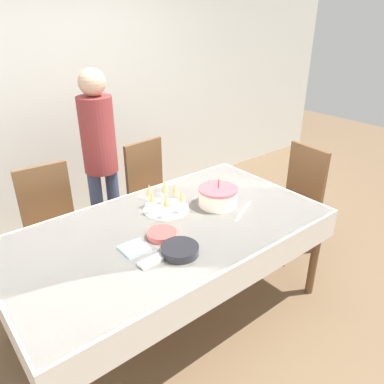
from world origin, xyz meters
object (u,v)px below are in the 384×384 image
dining_chair_far_left (53,222)px  birthday_cake (218,196)px  champagne_tray (165,199)px  person_standing (100,149)px  dining_chair_far_right (153,189)px  dining_chair_right_end (296,196)px  plate_stack_main (180,250)px  plate_stack_dessert (162,234)px

dining_chair_far_left → birthday_cake: dining_chair_far_left is taller
dining_chair_far_left → champagne_tray: size_ratio=3.00×
champagne_tray → dining_chair_far_left: bearing=129.6°
person_standing → dining_chair_far_right: bearing=-18.1°
dining_chair_right_end → plate_stack_main: bearing=-169.4°
dining_chair_far_right → champagne_tray: size_ratio=3.00×
dining_chair_right_end → plate_stack_dessert: dining_chair_right_end is taller
plate_stack_main → plate_stack_dessert: size_ratio=1.21×
dining_chair_far_left → dining_chair_right_end: same height
dining_chair_right_end → person_standing: person_standing is taller
person_standing → champagne_tray: bearing=-85.4°
champagne_tray → plate_stack_main: bearing=-116.5°
birthday_cake → champagne_tray: (-0.34, 0.18, 0.01)m
plate_stack_main → person_standing: 1.35m
birthday_cake → person_standing: size_ratio=0.17×
champagne_tray → plate_stack_main: (-0.24, -0.49, -0.06)m
dining_chair_right_end → plate_stack_dessert: size_ratio=5.24×
plate_stack_main → person_standing: person_standing is taller
plate_stack_dessert → person_standing: 1.14m
birthday_cake → person_standing: person_standing is taller
dining_chair_far_left → dining_chair_right_end: size_ratio=1.00×
dining_chair_far_left → birthday_cake: bearing=-43.7°
plate_stack_main → person_standing: size_ratio=0.14×
dining_chair_far_left → birthday_cake: size_ratio=3.44×
dining_chair_far_right → birthday_cake: (-0.01, -0.88, 0.27)m
dining_chair_far_right → plate_stack_main: dining_chair_far_right is taller
champagne_tray → plate_stack_main: champagne_tray is taller
dining_chair_far_right → dining_chair_right_end: (0.92, -0.91, 0.00)m
birthday_cake → plate_stack_dessert: size_ratio=1.52×
plate_stack_dessert → person_standing: person_standing is taller
dining_chair_far_right → plate_stack_dessert: bearing=-120.2°
dining_chair_right_end → plate_stack_dessert: bearing=-177.5°
dining_chair_right_end → champagne_tray: 1.31m
plate_stack_main → champagne_tray: bearing=63.5°
dining_chair_far_right → plate_stack_dessert: (-0.56, -0.97, 0.22)m
dining_chair_right_end → plate_stack_dessert: 1.50m
plate_stack_main → plate_stack_dessert: plate_stack_main is taller
birthday_cake → person_standing: (-0.41, 1.01, 0.17)m
birthday_cake → plate_stack_main: birthday_cake is taller
dining_chair_right_end → birthday_cake: dining_chair_right_end is taller
champagne_tray → person_standing: (-0.07, 0.84, 0.16)m
dining_chair_far_right → plate_stack_main: 1.34m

